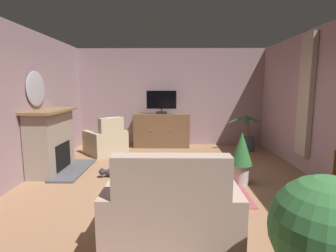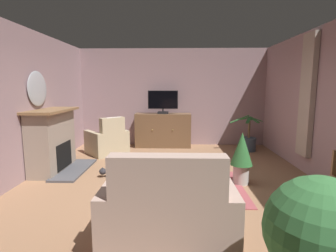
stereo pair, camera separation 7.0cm
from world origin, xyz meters
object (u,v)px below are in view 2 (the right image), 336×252
object	(u,v)px
potted_plant_small_fern_corner	(248,142)
potted_plant_on_hearth_side	(320,236)
wall_mirror_oval	(37,89)
armchair_in_far_corner	(108,142)
fireplace	(53,142)
tv_remote	(173,172)
sofa_floral	(169,215)
potted_plant_tall_palm_by_window	(242,155)
tv_cabinet	(163,131)
cat	(113,172)
coffee_table	(162,173)
television	(163,101)

from	to	relation	value
potted_plant_small_fern_corner	potted_plant_on_hearth_side	bearing A→B (deg)	-100.43
wall_mirror_oval	armchair_in_far_corner	xyz separation A→B (m)	(1.00, 1.39, -1.36)
fireplace	potted_plant_on_hearth_side	xyz separation A→B (m)	(3.47, -3.48, 0.09)
wall_mirror_oval	potted_plant_small_fern_corner	world-z (taller)	wall_mirror_oval
tv_remote	sofa_floral	xyz separation A→B (m)	(-0.03, -1.27, -0.06)
potted_plant_tall_palm_by_window	fireplace	bearing A→B (deg)	169.88
tv_cabinet	cat	bearing A→B (deg)	-108.26
potted_plant_small_fern_corner	cat	world-z (taller)	potted_plant_small_fern_corner
fireplace	sofa_floral	bearing A→B (deg)	-46.46
cat	potted_plant_tall_palm_by_window	bearing A→B (deg)	-7.78
wall_mirror_oval	tv_remote	distance (m)	3.23
coffee_table	potted_plant_on_hearth_side	world-z (taller)	potted_plant_on_hearth_side
wall_mirror_oval	sofa_floral	xyz separation A→B (m)	(2.66, -2.54, -1.31)
sofa_floral	potted_plant_on_hearth_side	world-z (taller)	potted_plant_on_hearth_side
potted_plant_tall_palm_by_window	cat	world-z (taller)	potted_plant_tall_palm_by_window
wall_mirror_oval	coffee_table	distance (m)	3.06
fireplace	wall_mirror_oval	size ratio (longest dim) A/B	1.97
fireplace	television	size ratio (longest dim) A/B	1.72
fireplace	wall_mirror_oval	world-z (taller)	wall_mirror_oval
sofa_floral	potted_plant_small_fern_corner	bearing A→B (deg)	64.96
coffee_table	sofa_floral	bearing A→B (deg)	-84.06
armchair_in_far_corner	cat	world-z (taller)	armchair_in_far_corner
potted_plant_on_hearth_side	television	bearing A→B (deg)	103.22
potted_plant_small_fern_corner	wall_mirror_oval	bearing A→B (deg)	-159.00
potted_plant_tall_palm_by_window	tv_cabinet	bearing A→B (deg)	117.48
television	armchair_in_far_corner	size ratio (longest dim) A/B	0.69
sofa_floral	potted_plant_tall_palm_by_window	bearing A→B (deg)	56.93
tv_remote	cat	xyz separation A→B (m)	(-1.17, 0.94, -0.32)
wall_mirror_oval	cat	xyz separation A→B (m)	(1.52, -0.33, -1.58)
armchair_in_far_corner	potted_plant_tall_palm_by_window	xyz separation A→B (m)	(2.89, -2.04, 0.22)
tv_cabinet	cat	distance (m)	2.74
coffee_table	tv_remote	size ratio (longest dim) A/B	6.08
potted_plant_small_fern_corner	potted_plant_tall_palm_by_window	xyz separation A→B (m)	(-0.80, -2.45, 0.29)
coffee_table	wall_mirror_oval	bearing A→B (deg)	155.32
television	potted_plant_small_fern_corner	world-z (taller)	television
sofa_floral	armchair_in_far_corner	xyz separation A→B (m)	(-1.66, 3.92, -0.04)
tv_cabinet	coffee_table	size ratio (longest dim) A/B	1.52
cat	armchair_in_far_corner	bearing A→B (deg)	107.16
armchair_in_far_corner	cat	bearing A→B (deg)	-72.84
television	potted_plant_on_hearth_side	bearing A→B (deg)	-76.78
sofa_floral	armchair_in_far_corner	world-z (taller)	sofa_floral
tv_cabinet	armchair_in_far_corner	distance (m)	1.64
fireplace	wall_mirror_oval	distance (m)	1.09
fireplace	potted_plant_tall_palm_by_window	size ratio (longest dim) A/B	1.55
tv_cabinet	potted_plant_tall_palm_by_window	xyz separation A→B (m)	(1.51, -2.91, 0.07)
coffee_table	sofa_floral	world-z (taller)	sofa_floral
tv_remote	armchair_in_far_corner	world-z (taller)	armchair_in_far_corner
tv_remote	potted_plant_small_fern_corner	bearing A→B (deg)	-135.64
potted_plant_on_hearth_side	cat	distance (m)	3.89
armchair_in_far_corner	wall_mirror_oval	bearing A→B (deg)	-125.67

